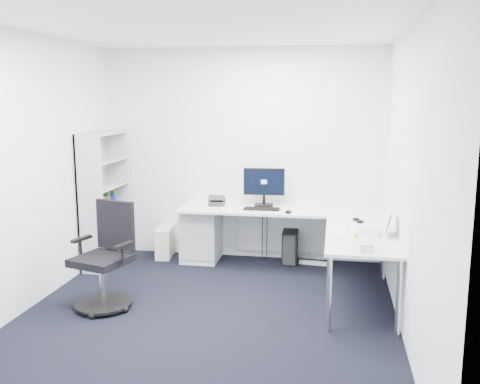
% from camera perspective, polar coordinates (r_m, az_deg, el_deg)
% --- Properties ---
extents(ground, '(4.20, 4.20, 0.00)m').
position_cam_1_polar(ground, '(5.23, -3.72, -13.40)').
color(ground, black).
extents(ceiling, '(4.20, 4.20, 0.00)m').
position_cam_1_polar(ceiling, '(4.83, -4.10, 17.42)').
color(ceiling, white).
extents(wall_back, '(3.60, 0.02, 2.70)m').
position_cam_1_polar(wall_back, '(6.89, 0.29, 4.01)').
color(wall_back, white).
rests_on(wall_back, ground).
extents(wall_front, '(3.60, 0.02, 2.70)m').
position_cam_1_polar(wall_front, '(2.90, -13.93, -4.89)').
color(wall_front, white).
rests_on(wall_front, ground).
extents(wall_left, '(0.02, 4.20, 2.70)m').
position_cam_1_polar(wall_left, '(5.56, -22.23, 1.78)').
color(wall_left, white).
rests_on(wall_left, ground).
extents(wall_right, '(0.02, 4.20, 2.70)m').
position_cam_1_polar(wall_right, '(4.75, 17.67, 0.75)').
color(wall_right, white).
rests_on(wall_right, ground).
extents(l_desk, '(2.50, 1.40, 0.73)m').
position_cam_1_polar(l_desk, '(6.32, 4.15, -5.68)').
color(l_desk, silver).
rests_on(l_desk, ground).
extents(drawer_pedestal, '(0.45, 0.56, 0.70)m').
position_cam_1_polar(drawer_pedestal, '(6.93, -4.10, -4.41)').
color(drawer_pedestal, silver).
rests_on(drawer_pedestal, ground).
extents(bookshelf, '(0.32, 0.83, 1.66)m').
position_cam_1_polar(bookshelf, '(6.82, -14.25, -0.77)').
color(bookshelf, '#AFB1B1').
rests_on(bookshelf, ground).
extents(task_chair, '(0.74, 0.74, 1.06)m').
position_cam_1_polar(task_chair, '(5.47, -14.58, -6.74)').
color(task_chair, black).
rests_on(task_chair, ground).
extents(black_pc_tower, '(0.20, 0.43, 0.42)m').
position_cam_1_polar(black_pc_tower, '(6.88, 5.40, -5.72)').
color(black_pc_tower, black).
rests_on(black_pc_tower, ground).
extents(beige_pc_tower, '(0.23, 0.43, 0.39)m').
position_cam_1_polar(beige_pc_tower, '(7.13, -8.00, -5.32)').
color(beige_pc_tower, beige).
rests_on(beige_pc_tower, ground).
extents(power_strip, '(0.37, 0.10, 0.04)m').
position_cam_1_polar(power_strip, '(6.85, 7.87, -7.50)').
color(power_strip, silver).
rests_on(power_strip, ground).
extents(monitor, '(0.52, 0.19, 0.49)m').
position_cam_1_polar(monitor, '(6.67, 2.57, 0.58)').
color(monitor, black).
rests_on(monitor, l_desk).
extents(black_keyboard, '(0.44, 0.16, 0.02)m').
position_cam_1_polar(black_keyboard, '(6.50, 2.33, -1.80)').
color(black_keyboard, black).
rests_on(black_keyboard, l_desk).
extents(mouse, '(0.06, 0.10, 0.03)m').
position_cam_1_polar(mouse, '(6.33, 5.19, -2.13)').
color(mouse, black).
rests_on(mouse, l_desk).
extents(desk_phone, '(0.19, 0.19, 0.13)m').
position_cam_1_polar(desk_phone, '(6.75, -2.47, -0.87)').
color(desk_phone, '#272729').
rests_on(desk_phone, l_desk).
extents(laptop, '(0.38, 0.37, 0.24)m').
position_cam_1_polar(laptop, '(5.50, 13.53, -3.13)').
color(laptop, silver).
rests_on(laptop, l_desk).
extents(white_keyboard, '(0.14, 0.45, 0.01)m').
position_cam_1_polar(white_keyboard, '(5.49, 10.56, -4.23)').
color(white_keyboard, silver).
rests_on(white_keyboard, l_desk).
extents(headphones, '(0.16, 0.20, 0.04)m').
position_cam_1_polar(headphones, '(6.01, 12.50, -2.90)').
color(headphones, black).
rests_on(headphones, l_desk).
extents(orange_fruit, '(0.08, 0.08, 0.08)m').
position_cam_1_polar(orange_fruit, '(5.24, 12.58, -4.62)').
color(orange_fruit, orange).
rests_on(orange_fruit, l_desk).
extents(tissue_box, '(0.17, 0.26, 0.08)m').
position_cam_1_polar(tissue_box, '(4.93, 12.99, -5.56)').
color(tissue_box, silver).
rests_on(tissue_box, l_desk).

